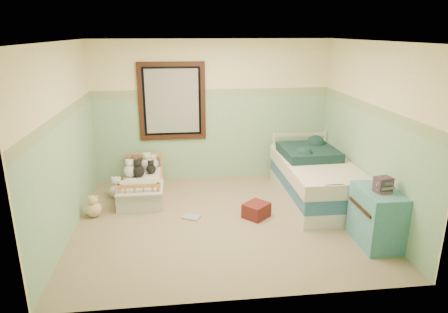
{
  "coord_description": "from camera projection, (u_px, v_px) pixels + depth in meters",
  "views": [
    {
      "loc": [
        -0.6,
        -5.21,
        2.63
      ],
      "look_at": [
        0.05,
        0.35,
        0.86
      ],
      "focal_mm": 31.99,
      "sensor_mm": 36.0,
      "label": 1
    }
  ],
  "objects": [
    {
      "name": "extra_plush_2",
      "position": [
        130.0,
        171.0,
        6.67
      ],
      "size": [
        0.21,
        0.21,
        0.21
      ],
      "primitive_type": "sphere",
      "color": "silver",
      "rests_on": "toddler_mattress"
    },
    {
      "name": "plush_floor_tan",
      "position": [
        94.0,
        210.0,
        5.87
      ],
      "size": [
        0.23,
        0.23,
        0.23
      ],
      "primitive_type": "sphere",
      "color": "#DCC08A",
      "rests_on": "floor"
    },
    {
      "name": "wall_left",
      "position": [
        63.0,
        142.0,
        5.18
      ],
      "size": [
        0.04,
        3.6,
        2.5
      ],
      "primitive_type": "cube",
      "color": "beige",
      "rests_on": "floor"
    },
    {
      "name": "plush_bed_dark",
      "position": [
        151.0,
        169.0,
        6.82
      ],
      "size": [
        0.16,
        0.16,
        0.16
      ],
      "primitive_type": "sphere",
      "color": "black",
      "rests_on": "toddler_mattress"
    },
    {
      "name": "book_stack",
      "position": [
        383.0,
        185.0,
        4.88
      ],
      "size": [
        0.22,
        0.18,
        0.19
      ],
      "primitive_type": "cube",
      "rotation": [
        0.0,
        0.0,
        0.17
      ],
      "color": "brown",
      "rests_on": "dresser"
    },
    {
      "name": "plush_floor_cream",
      "position": [
        117.0,
        191.0,
        6.54
      ],
      "size": [
        0.25,
        0.25,
        0.25
      ],
      "primitive_type": "sphere",
      "color": "silver",
      "rests_on": "floor"
    },
    {
      "name": "toddler_mattress",
      "position": [
        143.0,
        183.0,
        6.58
      ],
      "size": [
        0.58,
        1.22,
        0.12
      ],
      "primitive_type": "cube",
      "color": "white",
      "rests_on": "toddler_bed_frame"
    },
    {
      "name": "extra_plush_1",
      "position": [
        153.0,
        164.0,
        7.07
      ],
      "size": [
        0.18,
        0.18,
        0.18
      ],
      "primitive_type": "sphere",
      "color": "silver",
      "rests_on": "toddler_mattress"
    },
    {
      "name": "floor",
      "position": [
        224.0,
        221.0,
        5.79
      ],
      "size": [
        4.2,
        3.6,
        0.02
      ],
      "primitive_type": "cube",
      "color": "gray",
      "rests_on": "ground"
    },
    {
      "name": "plush_bed_white",
      "position": [
        147.0,
        164.0,
        7.01
      ],
      "size": [
        0.21,
        0.21,
        0.21
      ],
      "primitive_type": "sphere",
      "color": "silver",
      "rests_on": "toddler_mattress"
    },
    {
      "name": "floor_book",
      "position": [
        191.0,
        217.0,
        5.86
      ],
      "size": [
        0.3,
        0.28,
        0.02
      ],
      "primitive_type": "cube",
      "rotation": [
        0.0,
        0.0,
        -0.47
      ],
      "color": "#D58F48",
      "rests_on": "floor"
    },
    {
      "name": "extra_plush_0",
      "position": [
        138.0,
        171.0,
        6.66
      ],
      "size": [
        0.21,
        0.21,
        0.21
      ],
      "primitive_type": "sphere",
      "color": "black",
      "rests_on": "toddler_mattress"
    },
    {
      "name": "wall_front",
      "position": [
        246.0,
        186.0,
        3.71
      ],
      "size": [
        4.2,
        0.04,
        2.5
      ],
      "primitive_type": "cube",
      "color": "beige",
      "rests_on": "floor"
    },
    {
      "name": "wall_back",
      "position": [
        212.0,
        111.0,
        7.12
      ],
      "size": [
        4.2,
        0.04,
        2.5
      ],
      "primitive_type": "cube",
      "color": "beige",
      "rests_on": "floor"
    },
    {
      "name": "dresser",
      "position": [
        377.0,
        217.0,
        5.07
      ],
      "size": [
        0.46,
        0.73,
        0.73
      ],
      "primitive_type": "cube",
      "color": "teal",
      "rests_on": "floor"
    },
    {
      "name": "wainscot_mint",
      "position": [
        212.0,
        139.0,
        7.25
      ],
      "size": [
        4.2,
        0.01,
        1.5
      ],
      "primitive_type": "cube",
      "color": "#73B379",
      "rests_on": "floor"
    },
    {
      "name": "twin_boxspring",
      "position": [
        316.0,
        181.0,
        6.38
      ],
      "size": [
        1.0,
        2.01,
        0.22
      ],
      "primitive_type": "cube",
      "color": "navy",
      "rests_on": "twin_bed_frame"
    },
    {
      "name": "patchwork_quilt",
      "position": [
        140.0,
        188.0,
        6.18
      ],
      "size": [
        0.69,
        0.64,
        0.03
      ],
      "primitive_type": "cube",
      "color": "#7A93C0",
      "rests_on": "toddler_mattress"
    },
    {
      "name": "plush_bed_brown",
      "position": [
        136.0,
        165.0,
        6.99
      ],
      "size": [
        0.19,
        0.19,
        0.19
      ],
      "primitive_type": "sphere",
      "color": "brown",
      "rests_on": "toddler_mattress"
    },
    {
      "name": "wall_right",
      "position": [
        371.0,
        133.0,
        5.65
      ],
      "size": [
        0.04,
        3.6,
        2.5
      ],
      "primitive_type": "cube",
      "color": "beige",
      "rests_on": "floor"
    },
    {
      "name": "window_frame",
      "position": [
        172.0,
        101.0,
        6.94
      ],
      "size": [
        1.16,
        0.06,
        1.36
      ],
      "primitive_type": "cube",
      "color": "black",
      "rests_on": "wall_back"
    },
    {
      "name": "ceiling",
      "position": [
        224.0,
        40.0,
        5.03
      ],
      "size": [
        4.2,
        3.6,
        0.02
      ],
      "primitive_type": "cube",
      "color": "white",
      "rests_on": "wall_back"
    },
    {
      "name": "plush_bed_tan",
      "position": [
        137.0,
        170.0,
        6.79
      ],
      "size": [
        0.17,
        0.17,
        0.17
      ],
      "primitive_type": "sphere",
      "color": "#DCC08A",
      "rests_on": "toddler_mattress"
    },
    {
      "name": "twin_mattress",
      "position": [
        317.0,
        168.0,
        6.31
      ],
      "size": [
        1.04,
        2.05,
        0.22
      ],
      "primitive_type": "cube",
      "color": "silver",
      "rests_on": "twin_boxspring"
    },
    {
      "name": "red_pillow",
      "position": [
        256.0,
        210.0,
        5.86
      ],
      "size": [
        0.46,
        0.45,
        0.21
      ],
      "primitive_type": "cube",
      "rotation": [
        0.0,
        0.0,
        0.74
      ],
      "color": "#A32B25",
      "rests_on": "floor"
    },
    {
      "name": "toddler_bed_frame",
      "position": [
        143.0,
        191.0,
        6.62
      ],
      "size": [
        0.64,
        1.28,
        0.16
      ],
      "primitive_type": "cube",
      "color": "#A15F35",
      "rests_on": "floor"
    },
    {
      "name": "teal_blanket",
      "position": [
        308.0,
        152.0,
        6.53
      ],
      "size": [
        0.89,
        0.94,
        0.14
      ],
      "primitive_type": "cube",
      "rotation": [
        0.0,
        0.0,
        0.04
      ],
      "color": "black",
      "rests_on": "twin_mattress"
    },
    {
      "name": "window_blinds",
      "position": [
        172.0,
        101.0,
        6.95
      ],
      "size": [
        0.92,
        0.01,
        1.12
      ],
      "primitive_type": "cube",
      "color": "#B6B6B0",
      "rests_on": "window_frame"
    },
    {
      "name": "border_strip",
      "position": [
        212.0,
        93.0,
        7.01
      ],
      "size": [
        4.2,
        0.01,
        0.15
      ],
      "primitive_type": "cube",
      "color": "#3A6745",
      "rests_on": "wall_back"
    },
    {
      "name": "twin_bed_frame",
      "position": [
        315.0,
        194.0,
        6.44
      ],
      "size": [
        1.0,
        2.01,
        0.22
      ],
      "primitive_type": "cube",
      "color": "silver",
      "rests_on": "floor"
    }
  ]
}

